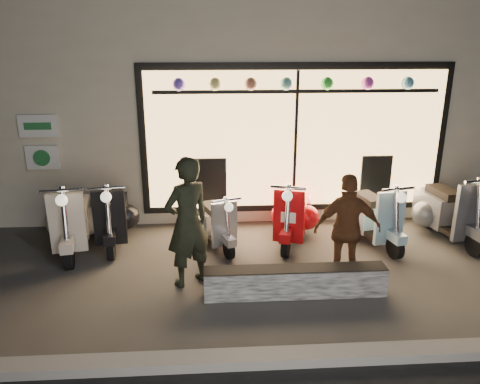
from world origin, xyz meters
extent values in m
plane|color=#383533|center=(0.00, 0.00, 0.00)|extent=(40.00, 40.00, 0.00)
cube|color=slate|center=(0.00, -2.00, 0.06)|extent=(40.00, 0.25, 0.12)
cube|color=beige|center=(0.00, 5.00, 2.00)|extent=(10.00, 6.00, 4.00)
cube|color=black|center=(0.80, 1.98, 1.55)|extent=(5.45, 0.06, 2.65)
cube|color=#FFBF6B|center=(0.80, 1.94, 1.55)|extent=(5.20, 0.04, 2.40)
cube|color=black|center=(0.80, 1.90, 2.40)|extent=(4.90, 0.06, 0.06)
cube|color=white|center=(-3.60, 1.96, 1.85)|extent=(0.65, 0.04, 0.38)
cube|color=white|center=(-3.60, 1.96, 1.30)|extent=(0.55, 0.04, 0.42)
cube|color=black|center=(0.39, -0.65, 0.20)|extent=(2.40, 0.28, 0.40)
cylinder|color=black|center=(-0.44, 0.49, 0.15)|extent=(0.19, 0.32, 0.30)
cylinder|color=black|center=(-0.74, 1.33, 0.15)|extent=(0.20, 0.32, 0.30)
cube|color=#B0B1B5|center=(-0.51, 0.67, 0.50)|extent=(0.41, 0.20, 0.73)
cube|color=#B0B1B5|center=(-0.71, 1.25, 0.34)|extent=(0.57, 0.72, 0.41)
cube|color=black|center=(-0.68, 1.16, 0.59)|extent=(0.40, 0.56, 0.11)
sphere|color=#FFF2CC|center=(-0.44, 0.48, 0.85)|extent=(0.17, 0.17, 0.13)
cylinder|color=black|center=(0.44, 0.49, 0.18)|extent=(0.21, 0.38, 0.36)
cylinder|color=black|center=(0.78, 1.50, 0.18)|extent=(0.23, 0.38, 0.36)
cube|color=#B70B10|center=(0.51, 0.71, 0.59)|extent=(0.49, 0.22, 0.87)
cube|color=#B70B10|center=(0.74, 1.40, 0.40)|extent=(0.66, 0.84, 0.49)
cube|color=black|center=(0.71, 1.30, 0.70)|extent=(0.47, 0.66, 0.13)
sphere|color=#FFF2CC|center=(0.44, 0.48, 1.01)|extent=(0.20, 0.20, 0.16)
cylinder|color=black|center=(-2.26, 0.58, 0.18)|extent=(0.15, 0.38, 0.37)
cylinder|color=black|center=(-2.39, 1.65, 0.18)|extent=(0.17, 0.38, 0.37)
cube|color=black|center=(-2.29, 0.80, 0.60)|extent=(0.50, 0.14, 0.88)
cube|color=black|center=(-2.38, 1.54, 0.41)|extent=(0.54, 0.80, 0.50)
cube|color=black|center=(-2.36, 1.43, 0.71)|extent=(0.37, 0.64, 0.13)
sphere|color=#FFF2CC|center=(-2.26, 0.57, 1.02)|extent=(0.18, 0.18, 0.16)
cylinder|color=black|center=(-2.82, 0.30, 0.19)|extent=(0.17, 0.40, 0.39)
cylinder|color=black|center=(-3.00, 1.43, 0.19)|extent=(0.20, 0.40, 0.39)
cube|color=beige|center=(-2.85, 0.54, 0.64)|extent=(0.53, 0.16, 0.93)
cube|color=beige|center=(-2.98, 1.32, 0.43)|extent=(0.60, 0.86, 0.52)
cube|color=black|center=(-2.96, 1.20, 0.75)|extent=(0.42, 0.68, 0.14)
sphere|color=#FFF2CC|center=(-2.81, 0.29, 1.08)|extent=(0.20, 0.20, 0.17)
cylinder|color=black|center=(2.13, 0.34, 0.18)|extent=(0.18, 0.37, 0.36)
cylinder|color=black|center=(1.90, 1.37, 0.18)|extent=(0.20, 0.38, 0.36)
cube|color=#91BDCF|center=(2.08, 0.55, 0.59)|extent=(0.49, 0.18, 0.86)
cube|color=#91BDCF|center=(1.92, 1.26, 0.40)|extent=(0.59, 0.82, 0.49)
cube|color=black|center=(1.94, 1.16, 0.70)|extent=(0.42, 0.64, 0.13)
sphere|color=#FFF2CC|center=(2.13, 0.33, 1.00)|extent=(0.19, 0.19, 0.16)
cylinder|color=black|center=(3.41, 0.32, 0.20)|extent=(0.17, 0.40, 0.39)
cylinder|color=black|center=(3.24, 1.46, 0.20)|extent=(0.20, 0.41, 0.39)
cube|color=#54555B|center=(3.38, 0.56, 0.64)|extent=(0.53, 0.16, 0.94)
cube|color=#54555B|center=(3.25, 1.35, 0.44)|extent=(0.60, 0.87, 0.53)
cube|color=black|center=(3.27, 1.23, 0.76)|extent=(0.42, 0.68, 0.14)
imported|color=black|center=(-1.02, -0.23, 0.91)|extent=(0.79, 0.73, 1.82)
imported|color=brown|center=(1.15, -0.29, 0.78)|extent=(0.94, 0.44, 1.56)
camera|label=1|loc=(-0.70, -6.09, 3.27)|focal=35.00mm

